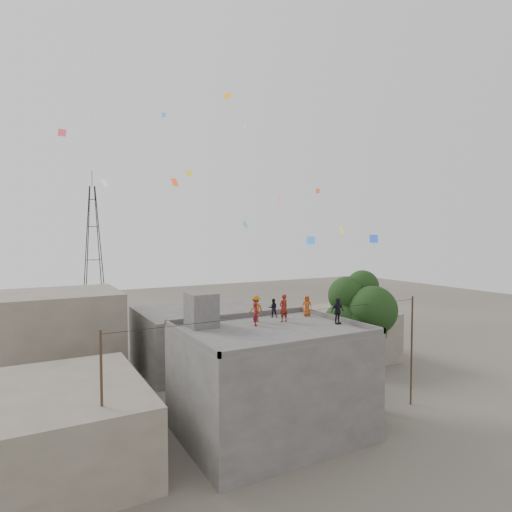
{
  "coord_description": "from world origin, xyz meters",
  "views": [
    {
      "loc": [
        -12.4,
        -20.91,
        11.56
      ],
      "look_at": [
        0.66,
        2.91,
        10.17
      ],
      "focal_mm": 30.0,
      "sensor_mm": 36.0,
      "label": 1
    }
  ],
  "objects": [
    {
      "name": "ground",
      "position": [
        0.0,
        0.0,
        0.0
      ],
      "size": [
        140.0,
        140.0,
        0.0
      ],
      "primitive_type": "plane",
      "color": "#4A443D",
      "rests_on": "ground"
    },
    {
      "name": "main_building",
      "position": [
        0.0,
        0.0,
        3.05
      ],
      "size": [
        10.0,
        8.0,
        6.1
      ],
      "color": "#4A4845",
      "rests_on": "ground"
    },
    {
      "name": "parapet",
      "position": [
        0.0,
        0.0,
        6.25
      ],
      "size": [
        10.0,
        8.0,
        0.3
      ],
      "color": "#4A4845",
      "rests_on": "main_building"
    },
    {
      "name": "stair_head_box",
      "position": [
        -3.2,
        2.6,
        7.1
      ],
      "size": [
        1.6,
        1.8,
        2.0
      ],
      "primitive_type": "cube",
      "color": "#4A4845",
      "rests_on": "main_building"
    },
    {
      "name": "neighbor_west",
      "position": [
        -11.0,
        2.0,
        2.0
      ],
      "size": [
        8.0,
        10.0,
        4.0
      ],
      "primitive_type": "cube",
      "color": "#675F51",
      "rests_on": "ground"
    },
    {
      "name": "neighbor_north",
      "position": [
        2.0,
        14.0,
        2.5
      ],
      "size": [
        12.0,
        9.0,
        5.0
      ],
      "primitive_type": "cube",
      "color": "#4A4845",
      "rests_on": "ground"
    },
    {
      "name": "neighbor_northwest",
      "position": [
        -10.0,
        16.0,
        3.5
      ],
      "size": [
        9.0,
        8.0,
        7.0
      ],
      "primitive_type": "cube",
      "color": "#675F51",
      "rests_on": "ground"
    },
    {
      "name": "neighbor_east",
      "position": [
        14.0,
        10.0,
        2.2
      ],
      "size": [
        7.0,
        8.0,
        4.4
      ],
      "primitive_type": "cube",
      "color": "#675F51",
      "rests_on": "ground"
    },
    {
      "name": "tree",
      "position": [
        7.37,
        0.6,
        6.1
      ],
      "size": [
        4.9,
        4.6,
        9.1
      ],
      "color": "black",
      "rests_on": "ground"
    },
    {
      "name": "utility_line",
      "position": [
        0.5,
        -1.25,
        3.83
      ],
      "size": [
        20.12,
        0.62,
        7.4
      ],
      "color": "black",
      "rests_on": "ground"
    },
    {
      "name": "transmission_tower",
      "position": [
        -4.0,
        40.0,
        9.07
      ],
      "size": [
        2.97,
        2.97,
        20.01
      ],
      "color": "black",
      "rests_on": "ground"
    },
    {
      "name": "person_red_adult",
      "position": [
        1.79,
        1.4,
        6.96
      ],
      "size": [
        0.69,
        0.52,
        1.73
      ],
      "primitive_type": "imported",
      "rotation": [
        0.0,
        0.0,
        3.32
      ],
      "color": "maroon",
      "rests_on": "main_building"
    },
    {
      "name": "person_orange_child",
      "position": [
        4.19,
        2.27,
        6.79
      ],
      "size": [
        0.79,
        0.78,
        1.37
      ],
      "primitive_type": "imported",
      "rotation": [
        0.0,
        0.0,
        -0.75
      ],
      "color": "#A54412",
      "rests_on": "main_building"
    },
    {
      "name": "person_dark_child",
      "position": [
        2.0,
        3.02,
        6.71
      ],
      "size": [
        0.73,
        0.66,
        1.22
      ],
      "primitive_type": "imported",
      "rotation": [
        0.0,
        0.0,
        2.72
      ],
      "color": "black",
      "rests_on": "main_building"
    },
    {
      "name": "person_dark_adult",
      "position": [
        4.3,
        -0.74,
        6.9
      ],
      "size": [
        0.97,
        0.46,
        1.6
      ],
      "primitive_type": "imported",
      "rotation": [
        0.0,
        0.0,
        0.08
      ],
      "color": "black",
      "rests_on": "main_building"
    },
    {
      "name": "person_orange_adult",
      "position": [
        0.29,
        2.27,
        6.93
      ],
      "size": [
        1.17,
        0.82,
        1.65
      ],
      "primitive_type": "imported",
      "rotation": [
        0.0,
        0.0,
        -2.93
      ],
      "color": "#A15712",
      "rests_on": "main_building"
    },
    {
      "name": "person_red_child",
      "position": [
        -0.28,
        1.23,
        6.8
      ],
      "size": [
        0.54,
        0.61,
        1.39
      ],
      "primitive_type": "imported",
      "rotation": [
        0.0,
        0.0,
        1.04
      ],
      "color": "maroon",
      "rests_on": "main_building"
    },
    {
      "name": "kites",
      "position": [
        2.06,
        5.99,
        14.54
      ],
      "size": [
        21.79,
        18.24,
        11.88
      ],
      "color": "#F7501A",
      "rests_on": "ground"
    }
  ]
}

